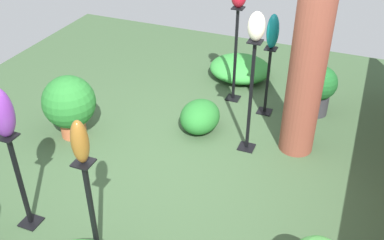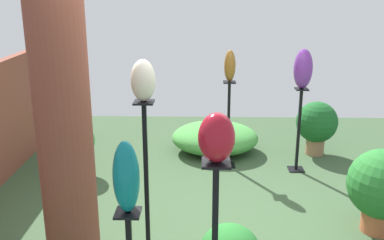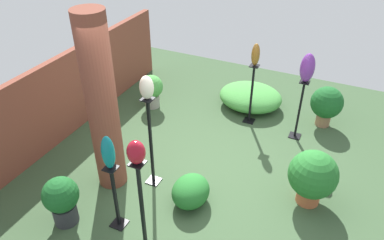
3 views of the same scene
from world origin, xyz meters
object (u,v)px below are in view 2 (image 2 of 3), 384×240
Objects in this scene: brick_pillar at (64,127)px; potted_plant_mid_right at (77,145)px; art_vase_ivory at (143,81)px; potted_plant_back_center at (383,186)px; pedestal_ivory at (147,192)px; pedestal_bronze at (228,128)px; art_vase_bronze at (230,66)px; art_vase_violet at (303,69)px; potted_plant_near_pillar at (317,124)px; pedestal_violet at (298,134)px; art_vase_teal at (126,177)px; art_vase_ruby at (217,138)px.

brick_pillar is 3.90× the size of potted_plant_mid_right.
art_vase_ivory is 0.39× the size of potted_plant_back_center.
pedestal_ivory reaches higher than pedestal_bronze.
art_vase_bronze is (2.47, -1.39, 0.04)m from brick_pillar.
potted_plant_near_pillar is at bearing -32.75° from art_vase_violet.
art_vase_violet is at bearing -90.00° from pedestal_violet.
art_vase_teal is 3.26m from art_vase_bronze.
pedestal_ivory is at bearing 160.03° from art_vase_bronze.
brick_pillar reaches higher than art_vase_teal.
art_vase_ruby is at bearing -109.81° from art_vase_teal.
art_vase_ruby is 3.37m from art_vase_bronze.
art_vase_ruby is (-3.23, 1.17, 0.21)m from art_vase_violet.
potted_plant_mid_right is at bearing 99.16° from art_vase_bronze.
pedestal_ivory is 2.16× the size of potted_plant_mid_right.
pedestal_violet is at bearing 90.00° from art_vase_violet.
pedestal_bronze is 2.16m from potted_plant_back_center.
art_vase_ruby is 0.41× the size of potted_plant_mid_right.
art_vase_bronze is at bearing -4.53° from art_vase_ruby.
art_vase_violet is at bearing -97.69° from art_vase_bronze.
potted_plant_back_center is (0.83, -2.80, -0.85)m from brick_pillar.
art_vase_ruby reaches higher than art_vase_bronze.
pedestal_bronze is (0.12, 0.90, 0.03)m from pedestal_violet.
art_vase_ruby is at bearing 160.14° from art_vase_violet.
art_vase_bronze reaches higher than potted_plant_near_pillar.
pedestal_violet is 2.22× the size of art_vase_violet.
art_vase_bronze is at bearing 82.31° from art_vase_violet.
art_vase_ivory reaches higher than pedestal_bronze.
pedestal_ivory is 1.33× the size of pedestal_violet.
brick_pillar is 1.81× the size of pedestal_ivory.
art_vase_ivory is 0.43× the size of potted_plant_near_pillar.
art_vase_ruby is 0.70× the size of art_vase_bronze.
art_vase_ivory is at bearing 160.03° from art_vase_bronze.
pedestal_ivory reaches higher than potted_plant_back_center.
brick_pillar is at bearing 150.64° from pedestal_bronze.
art_vase_teal is 0.94× the size of art_vase_violet.
art_vase_ivory is 1.19× the size of art_vase_ruby.
art_vase_ruby reaches higher than pedestal_bronze.
art_vase_bronze is at bearing -14.31° from art_vase_teal.
pedestal_violet is at bearing 18.53° from potted_plant_back_center.
art_vase_ruby is at bearing -154.21° from art_vase_ivory.
art_vase_ruby is at bearing 160.14° from pedestal_violet.
potted_plant_back_center is at bearing -139.32° from art_vase_bronze.
pedestal_violet is 1.25m from art_vase_bronze.
potted_plant_near_pillar reaches higher than potted_plant_mid_right.
pedestal_bronze is at bearing -14.31° from art_vase_teal.
pedestal_violet is 2.35× the size of art_vase_teal.
pedestal_ivory is 2.30m from potted_plant_back_center.
pedestal_violet is at bearing -29.34° from art_vase_teal.
art_vase_violet reaches higher than pedestal_bronze.
potted_plant_back_center is at bearing -139.32° from pedestal_bronze.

